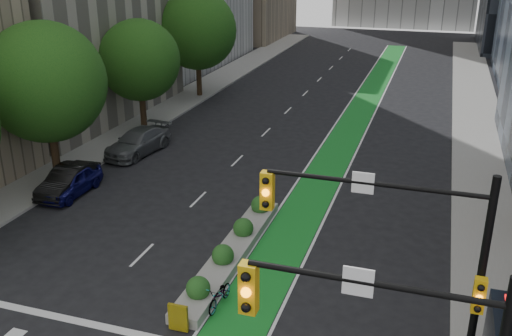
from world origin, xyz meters
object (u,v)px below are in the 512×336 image
Objects in this scene: median_planter at (232,249)px; parked_car_left_near at (71,182)px; parked_car_left_mid at (68,180)px; parked_car_left_far at (138,142)px; bicycle at (220,295)px.

median_planter is 2.51× the size of parked_car_left_near.
parked_car_left_far reaches higher than parked_car_left_mid.
parked_car_left_far is at bearing 82.60° from parked_car_left_mid.
parked_car_left_far is (-10.91, 13.76, 0.30)m from bicycle.
parked_car_left_near is at bearing 151.69° from bicycle.
bicycle is 13.10m from parked_car_left_near.
parked_car_left_near is (-10.30, 3.53, 0.32)m from median_planter.
parked_car_left_far is (0.46, 6.66, 0.04)m from parked_car_left_mid.
bicycle is at bearing -76.87° from median_planter.
parked_car_left_mid reaches higher than median_planter.
median_planter is 10.89m from parked_car_left_near.
parked_car_left_mid reaches higher than parked_car_left_near.
parked_car_left_near is 6.80m from parked_car_left_far.
parked_car_left_mid is at bearing -86.83° from parked_car_left_far.
bicycle is at bearing -32.39° from parked_car_left_near.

